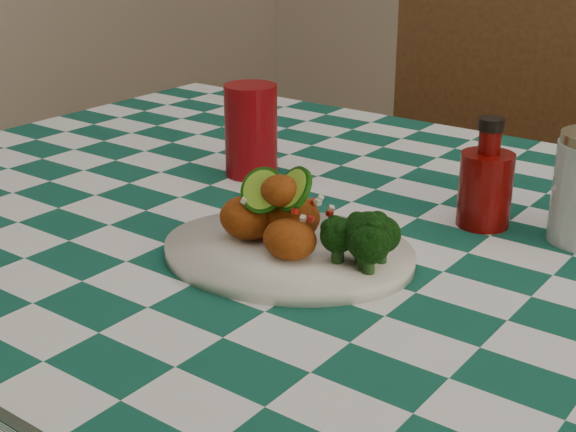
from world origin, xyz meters
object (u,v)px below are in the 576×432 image
Objects in this scene: ketchup_bottle at (487,173)px; wooden_chair_left at (449,224)px; red_tumbler at (251,130)px; fried_chicken_pile at (285,211)px; plate at (288,253)px.

wooden_chair_left reaches higher than ketchup_bottle.
fried_chicken_pile is at bearing -43.85° from red_tumbler.
fried_chicken_pile is 0.28m from ketchup_bottle.
wooden_chair_left is at bearing 102.77° from plate.
plate is 2.13× the size of red_tumbler.
red_tumbler is at bearing -177.20° from ketchup_bottle.
wooden_chair_left is at bearing 117.87° from ketchup_bottle.
ketchup_bottle is 0.14× the size of wooden_chair_left.
plate is 0.93m from wooden_chair_left.
fried_chicken_pile reaches higher than plate.
plate is 2.09× the size of ketchup_bottle.
wooden_chair_left is (-0.20, 0.86, -0.29)m from plate.
plate is at bearing 0.00° from fried_chicken_pile.
red_tumbler is 0.14× the size of wooden_chair_left.
wooden_chair_left is (0.04, 0.64, -0.35)m from red_tumbler.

